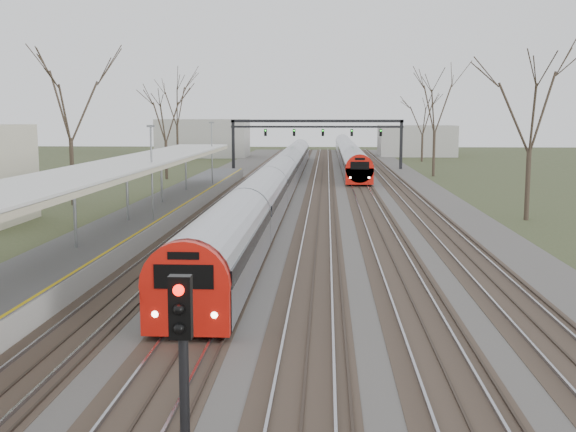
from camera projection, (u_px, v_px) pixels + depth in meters
The scene contains 9 objects.
track_bed at pixel (311, 196), 58.75m from camera, with size 24.00×160.00×0.22m.
platform at pixel (145, 220), 41.87m from camera, with size 3.50×69.00×1.00m, color #9E9B93.
canopy at pixel (121, 167), 36.94m from camera, with size 4.10×50.00×3.11m.
signal_gantry at pixel (317, 129), 87.73m from camera, with size 21.00×0.59×6.08m.
tree_west_far at pixel (69, 95), 51.64m from camera, with size 5.50×5.50×11.33m.
tree_east_far at pixel (531, 103), 44.16m from camera, with size 5.00×5.00×10.30m.
train_near at pixel (282, 172), 64.75m from camera, with size 2.62×90.21×3.05m.
train_far at pixel (348, 152), 102.52m from camera, with size 2.62×75.21×3.05m.
signal_post at pixel (183, 360), 11.34m from camera, with size 0.35×0.45×4.10m.
Camera 1 is at (1.49, -3.43, 6.54)m, focal length 45.00 mm.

